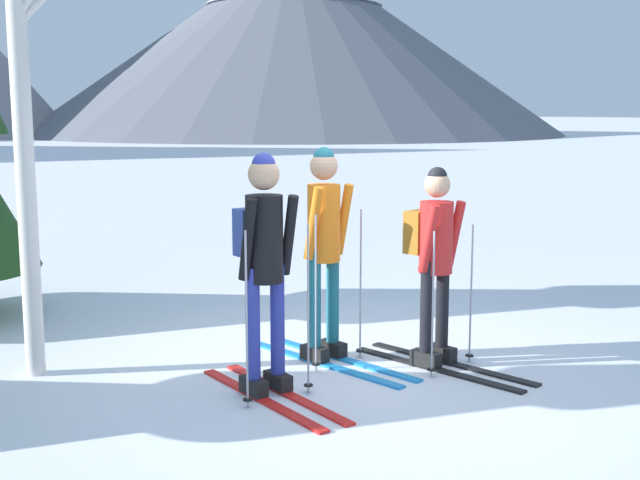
# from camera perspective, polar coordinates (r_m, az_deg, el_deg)

# --- Properties ---
(ground_plane) EXTENTS (400.00, 400.00, 0.00)m
(ground_plane) POSITION_cam_1_polar(r_m,az_deg,el_deg) (6.94, 1.23, -9.03)
(ground_plane) COLOR white
(skier_in_black) EXTENTS (0.61, 1.65, 1.84)m
(skier_in_black) POSITION_cam_1_polar(r_m,az_deg,el_deg) (6.18, -3.90, -1.25)
(skier_in_black) COLOR red
(skier_in_black) RESTS_ON ground
(skier_in_orange) EXTENTS (0.77, 1.77, 1.84)m
(skier_in_orange) POSITION_cam_1_polar(r_m,az_deg,el_deg) (7.00, 0.32, -0.23)
(skier_in_orange) COLOR #1E84D1
(skier_in_orange) RESTS_ON ground
(skier_in_red) EXTENTS (0.78, 1.70, 1.68)m
(skier_in_red) POSITION_cam_1_polar(r_m,az_deg,el_deg) (6.96, 7.91, -1.07)
(skier_in_red) COLOR black
(skier_in_red) RESTS_ON ground
(birch_tree_tall) EXTENTS (0.61, 0.41, 3.69)m
(birch_tree_tall) POSITION_cam_1_polar(r_m,az_deg,el_deg) (6.93, -19.69, 6.42)
(birch_tree_tall) COLOR silver
(birch_tree_tall) RESTS_ON ground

